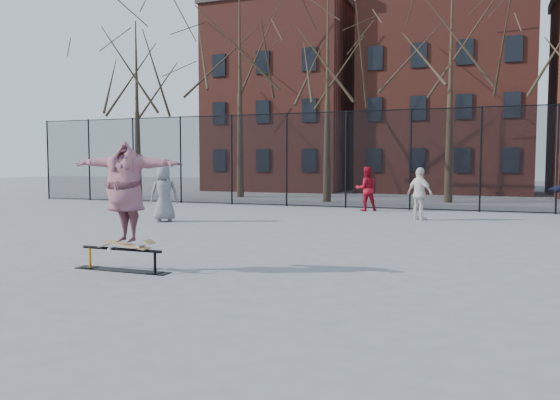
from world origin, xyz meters
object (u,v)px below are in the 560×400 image
at_px(bystander_grey, 164,194).
at_px(bystander_red, 366,189).
at_px(skateboard, 126,245).
at_px(skater, 125,192).
at_px(skate_rail, 122,262).
at_px(bystander_white, 420,194).

relative_size(bystander_grey, bystander_red, 1.04).
relative_size(skateboard, bystander_red, 0.54).
distance_m(skater, bystander_red, 13.21).
xyz_separation_m(skate_rail, skateboard, (0.11, 0.00, 0.30)).
relative_size(bystander_grey, bystander_white, 1.04).
height_order(bystander_grey, bystander_red, bystander_grey).
height_order(skateboard, bystander_white, bystander_white).
height_order(skater, bystander_white, skater).
bearing_deg(bystander_grey, skater, 84.61).
xyz_separation_m(skateboard, bystander_white, (3.83, 10.41, 0.40)).
bearing_deg(skater, skate_rail, 177.33).
height_order(bystander_red, bystander_white, bystander_white).
relative_size(bystander_red, bystander_white, 0.99).
height_order(skater, bystander_red, skater).
distance_m(skateboard, bystander_red, 13.21).
bearing_deg(skateboard, skate_rail, 180.00).
xyz_separation_m(skater, bystander_white, (3.83, 10.41, -0.52)).
bearing_deg(bystander_white, skateboard, 105.84).
bearing_deg(skater, bystander_red, 80.82).
height_order(skateboard, bystander_red, bystander_red).
xyz_separation_m(bystander_red, bystander_white, (2.33, -2.71, 0.00)).
xyz_separation_m(skate_rail, bystander_red, (1.60, 13.12, 0.70)).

